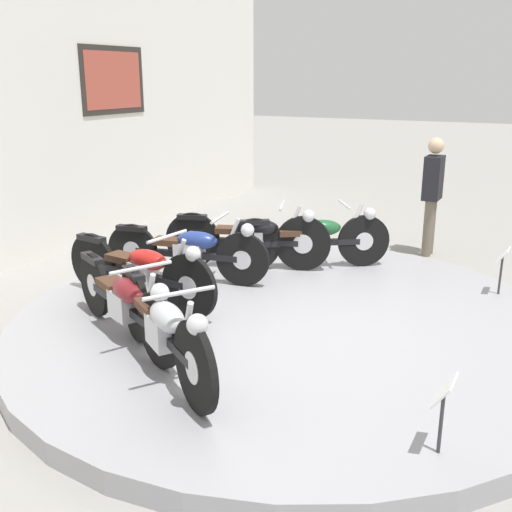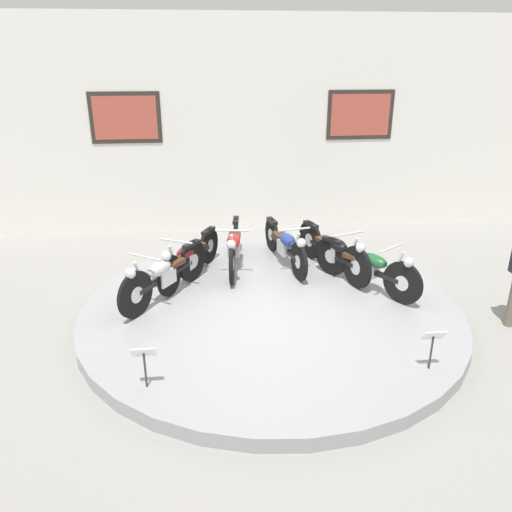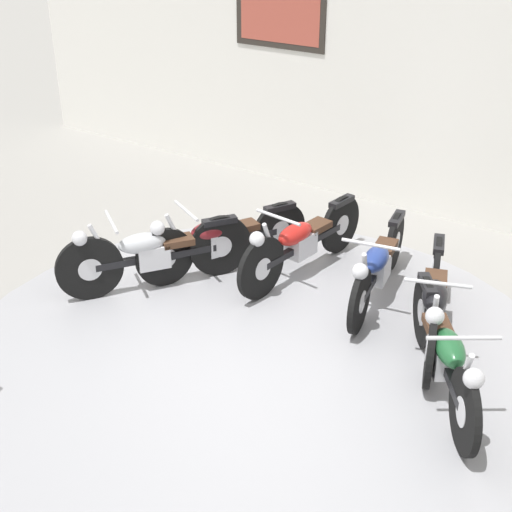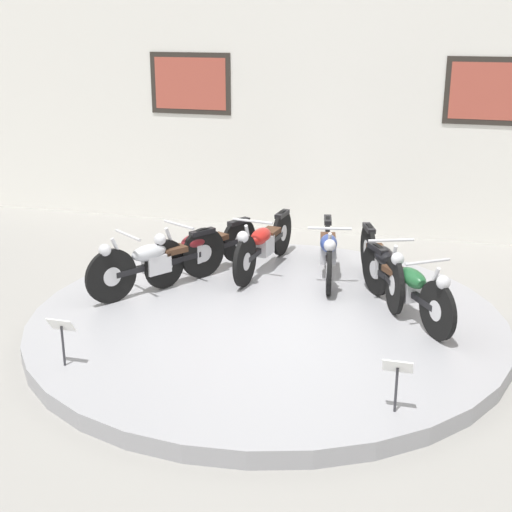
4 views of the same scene
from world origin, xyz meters
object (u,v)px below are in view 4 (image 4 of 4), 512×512
(info_placard_front_left, at_px, (62,331))
(motorcycle_blue, at_px, (328,249))
(info_placard_front_centre, at_px, (397,374))
(motorcycle_black, at_px, (381,262))
(motorcycle_silver, at_px, (156,260))
(motorcycle_green, at_px, (407,284))
(motorcycle_maroon, at_px, (201,247))
(motorcycle_red, at_px, (263,242))

(info_placard_front_left, bearing_deg, motorcycle_blue, 57.44)
(motorcycle_blue, relative_size, info_placard_front_centre, 3.78)
(motorcycle_black, relative_size, info_placard_front_left, 3.74)
(motorcycle_black, height_order, info_placard_front_left, motorcycle_black)
(motorcycle_silver, relative_size, info_placard_front_centre, 3.32)
(motorcycle_green, distance_m, info_placard_front_centre, 2.14)
(motorcycle_black, height_order, info_placard_front_centre, motorcycle_black)
(motorcycle_maroon, height_order, motorcycle_blue, motorcycle_maroon)
(motorcycle_maroon, height_order, motorcycle_green, motorcycle_green)
(motorcycle_maroon, distance_m, motorcycle_red, 0.84)
(motorcycle_silver, relative_size, info_placard_front_left, 3.32)
(motorcycle_maroon, relative_size, motorcycle_green, 1.07)
(motorcycle_red, bearing_deg, motorcycle_green, -28.50)
(motorcycle_silver, bearing_deg, motorcycle_red, 44.35)
(motorcycle_black, relative_size, motorcycle_green, 1.15)
(motorcycle_red, distance_m, motorcycle_blue, 0.88)
(motorcycle_maroon, xyz_separation_m, motorcycle_red, (0.74, 0.40, 0.01))
(motorcycle_maroon, distance_m, motorcycle_green, 2.79)
(motorcycle_blue, relative_size, motorcycle_green, 1.16)
(motorcycle_green, xyz_separation_m, info_placard_front_left, (-3.13, -2.14, -0.02))
(motorcycle_green, relative_size, info_placard_front_centre, 3.26)
(motorcycle_blue, relative_size, info_placard_front_left, 3.78)
(motorcycle_maroon, distance_m, info_placard_front_left, 2.84)
(motorcycle_maroon, height_order, motorcycle_red, motorcycle_red)
(motorcycle_maroon, relative_size, motorcycle_red, 0.90)
(motorcycle_silver, height_order, motorcycle_red, motorcycle_silver)
(motorcycle_red, xyz_separation_m, motorcycle_green, (1.97, -1.07, -0.00))
(motorcycle_black, bearing_deg, motorcycle_silver, -166.09)
(motorcycle_red, bearing_deg, info_placard_front_centre, -57.50)
(motorcycle_maroon, relative_size, info_placard_front_left, 3.50)
(motorcycle_maroon, bearing_deg, motorcycle_red, 28.36)
(motorcycle_red, relative_size, info_placard_front_centre, 3.89)
(motorcycle_maroon, height_order, motorcycle_black, motorcycle_black)
(info_placard_front_left, bearing_deg, motorcycle_red, 69.98)
(motorcycle_blue, relative_size, motorcycle_black, 1.01)
(motorcycle_silver, bearing_deg, motorcycle_blue, 28.40)
(motorcycle_maroon, bearing_deg, info_placard_front_centre, -45.26)
(motorcycle_maroon, distance_m, info_placard_front_centre, 3.95)
(info_placard_front_left, height_order, info_placard_front_centre, same)
(motorcycle_green, height_order, info_placard_front_centre, motorcycle_green)
(motorcycle_red, relative_size, motorcycle_green, 1.19)
(motorcycle_black, bearing_deg, info_placard_front_left, -134.67)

